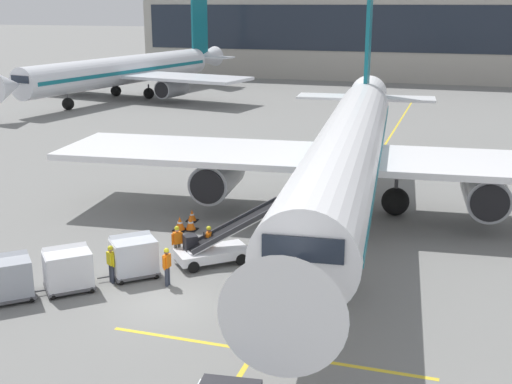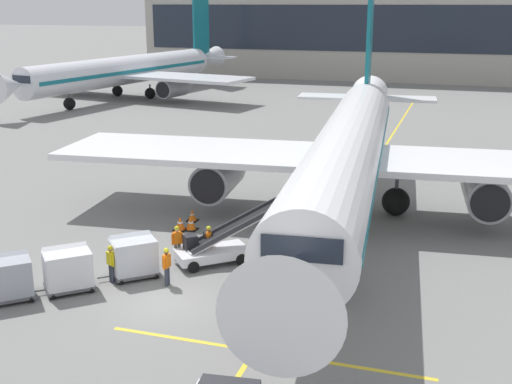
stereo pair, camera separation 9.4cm
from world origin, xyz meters
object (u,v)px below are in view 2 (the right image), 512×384
at_px(ground_crew_by_carts, 177,241).
at_px(safety_cone_engine_keepout, 180,224).
at_px(distant_airplane, 128,71).
at_px(ground_crew_by_loader, 111,261).
at_px(safety_cone_nose_mark, 191,223).
at_px(baggage_cart_lead, 133,255).
at_px(baggage_cart_second, 68,268).
at_px(ground_crew_marshaller, 167,264).
at_px(baggage_cart_third, 7,277).
at_px(parked_airplane, 348,151).
at_px(safety_cone_wingtip, 192,215).
at_px(belt_loader, 217,246).
at_px(ground_crew_wingwalker, 209,241).

distance_m(ground_crew_by_carts, safety_cone_engine_keepout, 4.48).
bearing_deg(ground_crew_by_carts, distant_airplane, 120.33).
distance_m(ground_crew_by_loader, safety_cone_nose_mark, 7.68).
bearing_deg(baggage_cart_lead, ground_crew_by_loader, -122.06).
relative_size(safety_cone_engine_keepout, distant_airplane, 0.02).
bearing_deg(baggage_cart_second, safety_cone_nose_mark, 77.80).
height_order(ground_crew_marshaller, safety_cone_nose_mark, ground_crew_marshaller).
relative_size(baggage_cart_third, safety_cone_nose_mark, 3.35).
height_order(ground_crew_by_carts, safety_cone_nose_mark, ground_crew_by_carts).
distance_m(ground_crew_by_carts, safety_cone_nose_mark, 4.51).
relative_size(parked_airplane, baggage_cart_lead, 17.13).
relative_size(ground_crew_marshaller, safety_cone_nose_mark, 2.28).
height_order(ground_crew_by_loader, safety_cone_nose_mark, ground_crew_by_loader).
relative_size(safety_cone_wingtip, distant_airplane, 0.02).
relative_size(ground_crew_by_carts, safety_cone_wingtip, 2.59).
bearing_deg(baggage_cart_third, safety_cone_nose_mark, 70.09).
bearing_deg(baggage_cart_third, ground_crew_by_carts, 51.29).
relative_size(baggage_cart_lead, safety_cone_nose_mark, 3.35).
bearing_deg(parked_airplane, baggage_cart_second, -124.64).
bearing_deg(safety_cone_wingtip, safety_cone_nose_mark, -69.95).
relative_size(belt_loader, safety_cone_wingtip, 7.25).
height_order(baggage_cart_second, safety_cone_nose_mark, baggage_cart_second).
height_order(baggage_cart_second, ground_crew_marshaller, baggage_cart_second).
bearing_deg(safety_cone_engine_keepout, safety_cone_wingtip, 89.62).
distance_m(belt_loader, safety_cone_wingtip, 6.52).
relative_size(ground_crew_by_carts, distant_airplane, 0.04).
height_order(ground_crew_by_loader, ground_crew_wingwalker, same).
relative_size(baggage_cart_lead, ground_crew_by_loader, 1.46).
distance_m(ground_crew_marshaller, safety_cone_wingtip, 8.99).
bearing_deg(ground_crew_wingwalker, belt_loader, -14.02).
height_order(baggage_cart_lead, safety_cone_wingtip, baggage_cart_lead).
bearing_deg(ground_crew_marshaller, safety_cone_wingtip, 105.93).
relative_size(parked_airplane, ground_crew_by_carts, 25.08).
bearing_deg(ground_crew_marshaller, ground_crew_by_loader, -169.26).
distance_m(baggage_cart_second, safety_cone_nose_mark, 9.13).
xyz_separation_m(belt_loader, ground_crew_marshaller, (-1.12, -3.20, 0.16)).
relative_size(ground_crew_wingwalker, distant_airplane, 0.04).
xyz_separation_m(safety_cone_wingtip, safety_cone_nose_mark, (0.53, -1.46, 0.04)).
bearing_deg(safety_cone_engine_keepout, baggage_cart_third, -107.57).
height_order(ground_crew_by_loader, safety_cone_engine_keepout, ground_crew_by_loader).
bearing_deg(ground_crew_wingwalker, parked_airplane, 60.21).
height_order(parked_airplane, baggage_cart_second, parked_airplane).
height_order(baggage_cart_third, ground_crew_by_loader, baggage_cart_third).
xyz_separation_m(ground_crew_wingwalker, safety_cone_engine_keepout, (-3.15, 3.64, -0.62)).
distance_m(baggage_cart_third, ground_crew_marshaller, 6.63).
bearing_deg(safety_cone_wingtip, safety_cone_engine_keepout, -90.38).
relative_size(baggage_cart_second, ground_crew_by_loader, 1.46).
xyz_separation_m(baggage_cart_lead, safety_cone_nose_mark, (-0.05, 6.68, -0.63)).
distance_m(ground_crew_by_carts, ground_crew_marshaller, 2.95).
distance_m(baggage_cart_lead, ground_crew_by_carts, 2.60).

